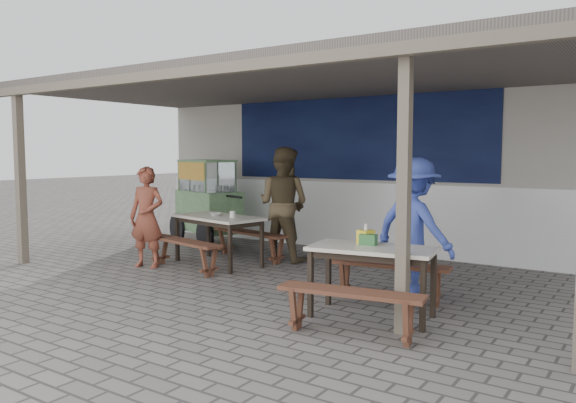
% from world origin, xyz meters
% --- Properties ---
extents(ground, '(60.00, 60.00, 0.00)m').
position_xyz_m(ground, '(0.00, 0.00, 0.00)').
color(ground, slate).
rests_on(ground, ground).
extents(back_wall, '(9.00, 1.28, 3.50)m').
position_xyz_m(back_wall, '(-0.00, 3.58, 1.72)').
color(back_wall, '#B1AC9F').
rests_on(back_wall, ground).
extents(warung_roof, '(9.00, 4.21, 2.81)m').
position_xyz_m(warung_roof, '(0.02, 0.90, 2.71)').
color(warung_roof, '#5A534D').
rests_on(warung_roof, ground).
extents(table_left, '(1.57, 1.00, 0.75)m').
position_xyz_m(table_left, '(-1.30, 0.64, 0.67)').
color(table_left, white).
rests_on(table_left, ground).
extents(bench_left_street, '(1.58, 0.58, 0.45)m').
position_xyz_m(bench_left_street, '(-1.43, 0.01, 0.34)').
color(bench_left_street, brown).
rests_on(bench_left_street, ground).
extents(bench_left_wall, '(1.58, 0.58, 0.45)m').
position_xyz_m(bench_left_wall, '(-1.18, 1.27, 0.34)').
color(bench_left_wall, brown).
rests_on(bench_left_wall, ground).
extents(table_right, '(1.37, 0.85, 0.75)m').
position_xyz_m(table_right, '(1.89, -0.60, 0.67)').
color(table_right, white).
rests_on(table_right, ground).
extents(bench_right_street, '(1.41, 0.50, 0.45)m').
position_xyz_m(bench_right_street, '(2.00, -1.29, 0.33)').
color(bench_right_street, brown).
rests_on(bench_right_street, ground).
extents(bench_right_wall, '(1.41, 0.50, 0.45)m').
position_xyz_m(bench_right_wall, '(1.78, 0.10, 0.33)').
color(bench_right_wall, brown).
rests_on(bench_right_wall, ground).
extents(vendor_cart, '(2.03, 1.23, 1.59)m').
position_xyz_m(vendor_cart, '(-2.70, 1.93, 0.86)').
color(vendor_cart, '#76A16B').
rests_on(vendor_cart, ground).
extents(patron_street_side, '(0.63, 0.51, 1.52)m').
position_xyz_m(patron_street_side, '(-2.05, -0.12, 0.76)').
color(patron_street_side, brown).
rests_on(patron_street_side, ground).
extents(patron_wall_side, '(0.92, 0.74, 1.81)m').
position_xyz_m(patron_wall_side, '(-0.64, 1.45, 0.91)').
color(patron_wall_side, brown).
rests_on(patron_wall_side, ground).
extents(patron_right_table, '(1.21, 0.90, 1.67)m').
position_xyz_m(patron_right_table, '(1.93, 0.45, 0.83)').
color(patron_right_table, '#3C4FB6').
rests_on(patron_right_table, ground).
extents(tissue_box, '(0.18, 0.18, 0.14)m').
position_xyz_m(tissue_box, '(1.73, -0.44, 0.82)').
color(tissue_box, yellow).
rests_on(tissue_box, table_right).
extents(donation_box, '(0.19, 0.14, 0.12)m').
position_xyz_m(donation_box, '(1.80, -0.52, 0.81)').
color(donation_box, '#2E6731').
rests_on(donation_box, table_right).
extents(condiment_jar, '(0.08, 0.08, 0.09)m').
position_xyz_m(condiment_jar, '(-1.02, 0.64, 0.80)').
color(condiment_jar, white).
rests_on(condiment_jar, table_left).
extents(condiment_bowl, '(0.22, 0.22, 0.04)m').
position_xyz_m(condiment_bowl, '(-1.38, 0.66, 0.77)').
color(condiment_bowl, white).
rests_on(condiment_bowl, table_left).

